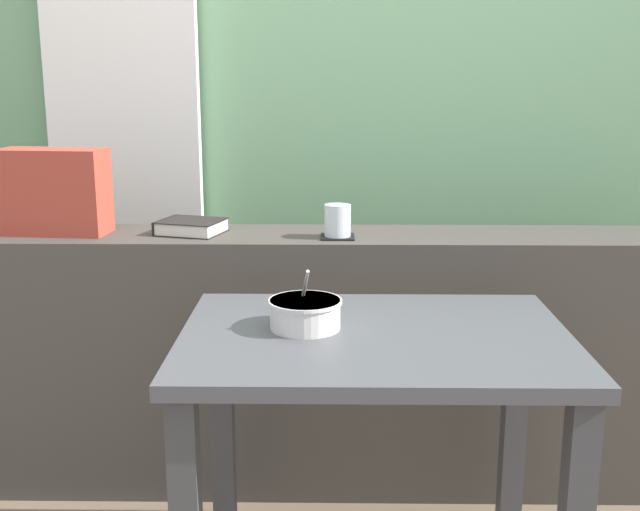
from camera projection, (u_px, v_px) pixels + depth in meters
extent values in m
cube|color=#7AAD7F|center=(337.00, 48.00, 2.94)|extent=(4.80, 0.08, 2.80)
cube|color=white|center=(122.00, 89.00, 2.88)|extent=(0.56, 0.06, 2.50)
cube|color=#423D38|center=(337.00, 361.00, 2.50)|extent=(2.80, 0.31, 0.83)
cube|color=#414145|center=(223.00, 430.00, 2.17)|extent=(0.06, 0.06, 0.69)
cube|color=#414145|center=(513.00, 431.00, 2.16)|extent=(0.06, 0.06, 0.69)
cube|color=#4C4C51|center=(375.00, 340.00, 1.82)|extent=(0.90, 0.65, 0.03)
cube|color=black|center=(337.00, 237.00, 2.35)|extent=(0.10, 0.10, 0.00)
cylinder|color=white|center=(337.00, 220.00, 2.34)|extent=(0.08, 0.08, 0.10)
cylinder|color=#CC4C38|center=(337.00, 223.00, 2.35)|extent=(0.07, 0.07, 0.07)
cube|color=black|center=(192.00, 233.00, 2.42)|extent=(0.22, 0.20, 0.00)
cube|color=silver|center=(192.00, 227.00, 2.42)|extent=(0.21, 0.19, 0.04)
cube|color=black|center=(191.00, 221.00, 2.41)|extent=(0.22, 0.20, 0.00)
cube|color=black|center=(165.00, 225.00, 2.44)|extent=(0.05, 0.15, 0.04)
cube|color=#B74233|center=(54.00, 192.00, 2.39)|extent=(0.33, 0.17, 0.26)
cylinder|color=silver|center=(305.00, 314.00, 1.84)|extent=(0.17, 0.17, 0.07)
cylinder|color=silver|center=(305.00, 301.00, 1.83)|extent=(0.17, 0.17, 0.01)
cylinder|color=#9E5B33|center=(305.00, 317.00, 1.84)|extent=(0.15, 0.15, 0.05)
cylinder|color=silver|center=(304.00, 291.00, 1.85)|extent=(0.03, 0.12, 0.13)
ellipsoid|color=silver|center=(304.00, 306.00, 1.88)|extent=(0.03, 0.05, 0.01)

